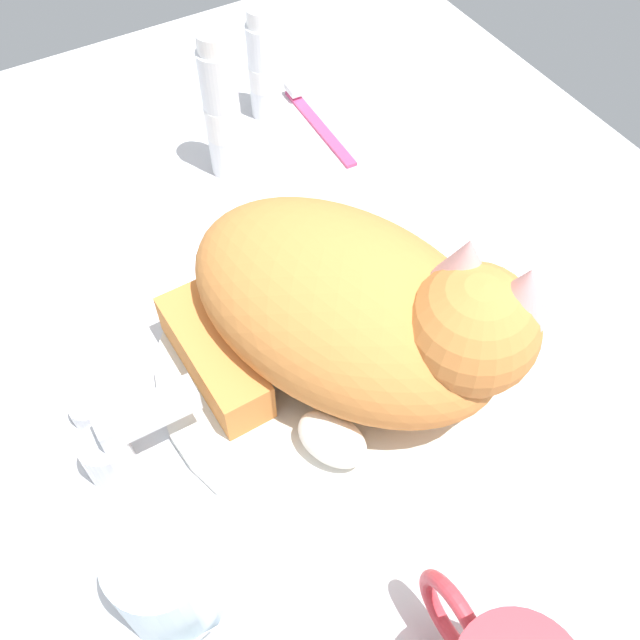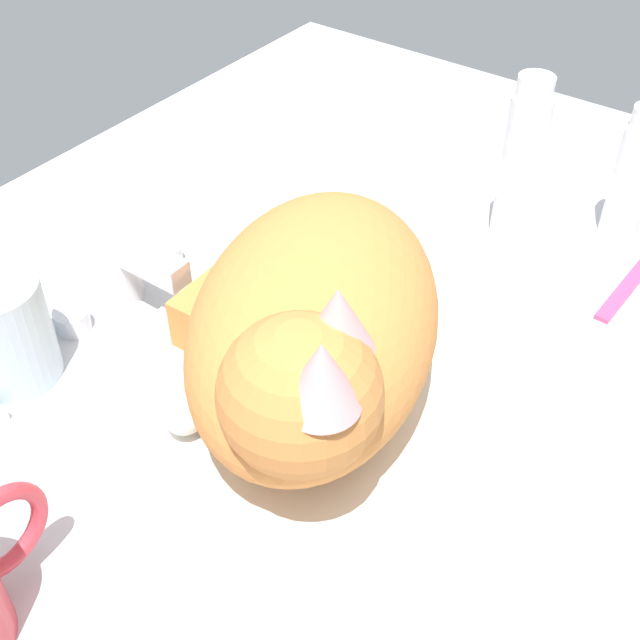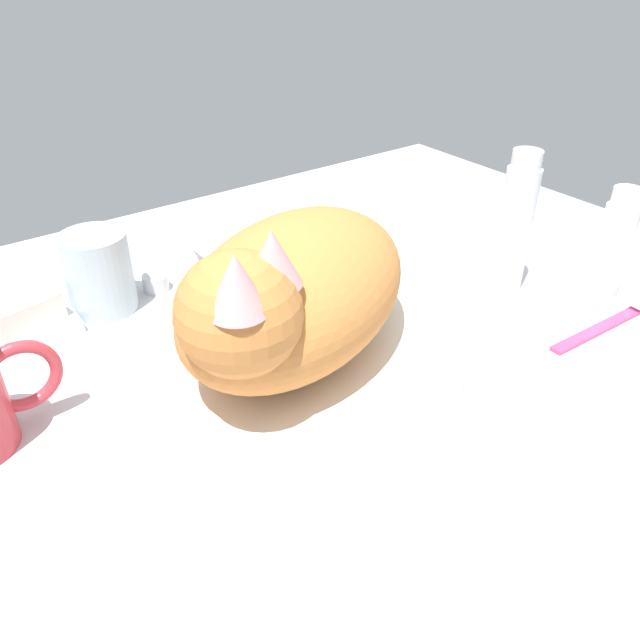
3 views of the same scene
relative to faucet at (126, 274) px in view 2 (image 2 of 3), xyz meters
The scene contains 7 objects.
ground_plane 19.16cm from the faucet, 90.00° to the right, with size 110.00×82.50×3.00cm, color silver.
sink_basin 18.83cm from the faucet, 90.00° to the right, with size 30.15×30.15×1.03cm, color silver.
faucet is the anchor object (origin of this frame).
cat 19.93cm from the faucet, 94.00° to the right, with size 30.08×25.26×15.60cm.
rinse_cup 11.12cm from the faucet, behind, with size 6.66×6.66×8.31cm.
toothpaste_bottle 33.75cm from the faucet, 38.93° to the right, with size 3.54×3.54×15.23cm.
mouthwash_bottle 43.30cm from the faucet, 41.61° to the right, with size 3.44×3.44×12.27cm.
Camera 2 is at (-32.75, -24.21, 43.50)cm, focal length 46.44 mm.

